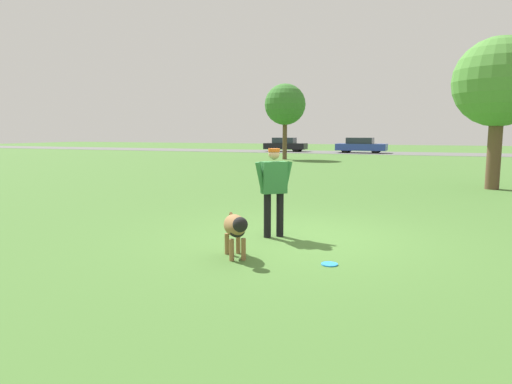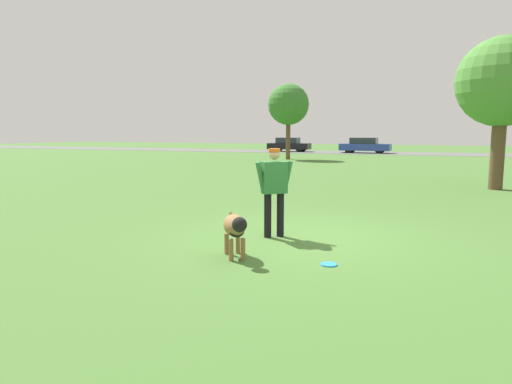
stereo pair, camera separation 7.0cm
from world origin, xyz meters
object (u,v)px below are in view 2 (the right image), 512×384
(person, at_px, (274,185))
(dog, at_px, (235,227))
(frisbee, at_px, (329,264))
(tree_near_right, at_px, (502,83))
(tree_far_left, at_px, (288,105))
(parked_car_blue, at_px, (365,145))
(parked_car_black, at_px, (289,145))

(person, height_order, dog, person)
(dog, bearing_deg, frisbee, 61.09)
(dog, bearing_deg, tree_near_right, 121.61)
(person, height_order, frisbee, person)
(tree_far_left, distance_m, parked_car_blue, 12.17)
(frisbee, bearing_deg, dog, -173.95)
(frisbee, relative_size, tree_near_right, 0.05)
(frisbee, height_order, parked_car_black, parked_car_black)
(tree_near_right, distance_m, tree_far_left, 17.16)
(person, relative_size, parked_car_blue, 0.36)
(parked_car_black, bearing_deg, tree_far_left, -74.41)
(person, distance_m, tree_near_right, 10.41)
(dog, xyz_separation_m, parked_car_blue, (-3.10, 34.84, 0.20))
(frisbee, height_order, parked_car_blue, parked_car_blue)
(tree_near_right, relative_size, tree_far_left, 0.96)
(frisbee, xyz_separation_m, tree_near_right, (3.20, 10.42, 3.40))
(tree_near_right, bearing_deg, dog, -113.44)
(person, distance_m, parked_car_blue, 33.49)
(person, xyz_separation_m, dog, (-0.08, -1.51, -0.47))
(parked_car_blue, bearing_deg, dog, -83.34)
(dog, distance_m, parked_car_black, 36.59)
(tree_far_left, bearing_deg, parked_car_blue, 72.70)
(parked_car_black, relative_size, parked_car_blue, 0.90)
(parked_car_black, bearing_deg, tree_near_right, -60.55)
(frisbee, xyz_separation_m, parked_car_black, (-11.56, 35.00, 0.64))
(person, height_order, tree_near_right, tree_near_right)
(person, relative_size, tree_near_right, 0.32)
(frisbee, bearing_deg, tree_far_left, 108.84)
(parked_car_black, bearing_deg, dog, -75.39)
(dog, xyz_separation_m, tree_near_right, (4.58, 10.57, 2.94))
(dog, relative_size, frisbee, 3.80)
(person, distance_m, frisbee, 2.10)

